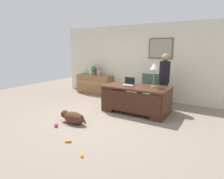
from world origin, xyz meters
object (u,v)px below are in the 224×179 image
(desk, at_px, (136,98))
(dog_toy_ball, at_px, (56,125))
(potted_plant, at_px, (94,70))
(dog_toy_plush, at_px, (68,141))
(vase_with_flowers, at_px, (98,70))
(dog_toy_bone, at_px, (82,155))
(desk_lamp, at_px, (154,68))
(vase_empty, at_px, (91,71))
(laptop, at_px, (129,83))
(armchair, at_px, (149,91))
(dog_lying, at_px, (73,117))
(person_standing, at_px, (164,81))
(credenza, at_px, (95,84))

(desk, distance_m, dog_toy_ball, 2.35)
(potted_plant, relative_size, dog_toy_plush, 2.49)
(vase_with_flowers, bearing_deg, dog_toy_bone, -58.31)
(desk_lamp, distance_m, vase_empty, 3.36)
(potted_plant, bearing_deg, laptop, -29.47)
(vase_empty, bearing_deg, laptop, -27.88)
(laptop, xyz_separation_m, dog_toy_bone, (0.44, -2.72, -0.81))
(armchair, distance_m, dog_lying, 2.71)
(dog_lying, relative_size, potted_plant, 2.26)
(person_standing, height_order, vase_empty, person_standing)
(armchair, bearing_deg, potted_plant, 169.39)
(vase_with_flowers, bearing_deg, credenza, -179.59)
(person_standing, relative_size, dog_toy_ball, 18.15)
(potted_plant, relative_size, dog_toy_ball, 3.84)
(vase_empty, xyz_separation_m, dog_toy_plush, (2.28, -3.75, -0.91))
(desk, relative_size, desk_lamp, 2.74)
(armchair, xyz_separation_m, laptop, (-0.36, -0.78, 0.36))
(dog_lying, height_order, vase_with_flowers, vase_with_flowers)
(dog_toy_plush, bearing_deg, dog_lying, 127.57)
(armchair, distance_m, desk_lamp, 1.17)
(person_standing, distance_m, desk_lamp, 0.79)
(dog_lying, distance_m, dog_toy_ball, 0.45)
(dog_lying, bearing_deg, potted_plant, 117.16)
(desk, bearing_deg, vase_empty, 153.24)
(desk, relative_size, laptop, 5.86)
(person_standing, bearing_deg, vase_empty, 170.50)
(credenza, height_order, vase_empty, vase_empty)
(desk_lamp, relative_size, potted_plant, 1.90)
(desk, relative_size, armchair, 1.79)
(laptop, bearing_deg, vase_with_flowers, 147.95)
(desk, bearing_deg, dog_toy_bone, -86.34)
(credenza, height_order, person_standing, person_standing)
(armchair, height_order, person_standing, person_standing)
(armchair, bearing_deg, dog_toy_ball, -113.76)
(dog_lying, distance_m, vase_empty, 3.47)
(vase_empty, bearing_deg, dog_lying, -60.54)
(armchair, relative_size, dog_lying, 1.29)
(credenza, relative_size, dog_toy_bone, 9.76)
(vase_empty, bearing_deg, dog_toy_bone, -54.61)
(desk_lamp, bearing_deg, desk, -161.13)
(armchair, height_order, vase_empty, vase_empty)
(dog_toy_ball, relative_size, dog_toy_plush, 0.65)
(dog_lying, relative_size, laptop, 2.54)
(laptop, bearing_deg, person_standing, 40.33)
(credenza, xyz_separation_m, vase_empty, (-0.18, 0.00, 0.54))
(vase_with_flowers, xyz_separation_m, dog_toy_plush, (1.91, -3.75, -0.98))
(laptop, bearing_deg, vase_empty, 152.12)
(vase_with_flowers, xyz_separation_m, dog_toy_bone, (2.46, -3.98, -0.98))
(vase_with_flowers, bearing_deg, potted_plant, 180.00)
(person_standing, distance_m, dog_toy_ball, 3.40)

